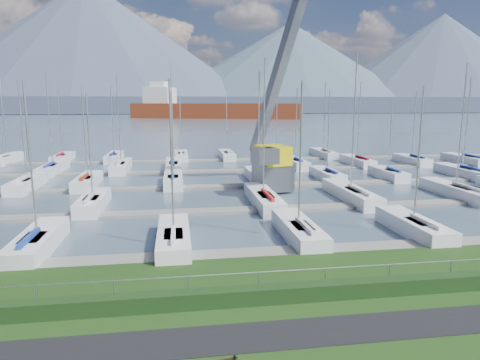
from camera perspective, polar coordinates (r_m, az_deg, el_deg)
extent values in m
cube|color=black|center=(16.80, 8.07, -19.54)|extent=(160.00, 2.00, 0.04)
cube|color=#4A5C6C|center=(277.09, -7.70, 8.49)|extent=(800.00, 540.00, 0.20)
cube|color=#193413|center=(18.86, 5.78, -14.81)|extent=(80.00, 0.70, 0.70)
cylinder|color=gray|center=(18.87, 5.52, -11.96)|extent=(80.00, 0.04, 0.04)
cube|color=#40495D|center=(346.95, -7.92, 9.91)|extent=(900.00, 80.00, 12.00)
cone|color=#444E63|center=(426.57, -19.50, 16.44)|extent=(340.00, 340.00, 115.00)
cone|color=#455664|center=(443.28, 6.68, 14.75)|extent=(300.00, 300.00, 85.00)
cone|color=#424E61|center=(522.95, 25.25, 14.00)|extent=(320.00, 320.00, 100.00)
cube|color=gray|center=(24.85, 2.08, -9.82)|extent=(90.00, 1.60, 0.25)
cube|color=slate|center=(34.29, -0.99, -4.10)|extent=(90.00, 1.60, 0.25)
cube|color=slate|center=(43.98, -2.70, -0.87)|extent=(90.00, 1.60, 0.25)
cube|color=slate|center=(53.78, -3.79, 1.19)|extent=(90.00, 1.60, 0.25)
cube|color=gray|center=(63.65, -4.54, 2.61)|extent=(90.00, 1.60, 0.25)
cube|color=slate|center=(41.70, 4.35, 0.48)|extent=(3.75, 3.75, 2.60)
cube|color=yellow|center=(41.39, 4.39, 3.34)|extent=(3.20, 3.84, 1.80)
cube|color=slate|center=(46.05, 5.52, 15.25)|extent=(4.97, 10.83, 19.89)
cube|color=#575A5E|center=(39.18, 3.33, 3.25)|extent=(2.38, 2.54, 1.40)
cube|color=maroon|center=(229.62, -3.19, 8.92)|extent=(90.37, 48.06, 10.00)
cube|color=silver|center=(239.59, -10.61, 10.62)|extent=(17.99, 17.99, 12.00)
cube|color=silver|center=(239.74, -10.67, 12.29)|extent=(10.28, 10.28, 4.00)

